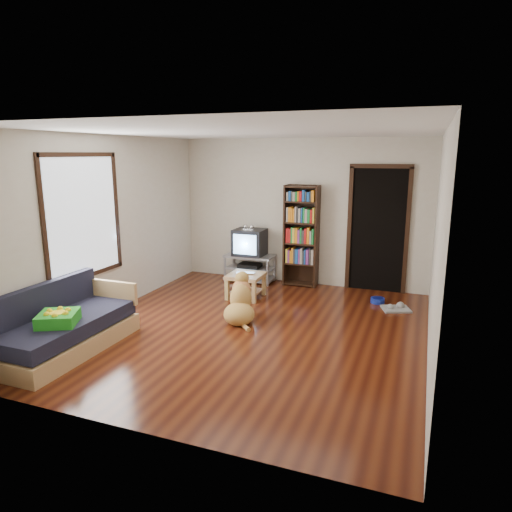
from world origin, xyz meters
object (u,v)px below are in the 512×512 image
(dog_bowl, at_px, (378,300))
(coffee_table, at_px, (246,281))
(grey_rag, at_px, (396,309))
(tv_stand, at_px, (250,267))
(crt_tv, at_px, (250,242))
(laptop, at_px, (245,274))
(dog, at_px, (240,303))
(bookshelf, at_px, (301,230))
(sofa, at_px, (65,329))
(green_cushion, at_px, (58,318))

(dog_bowl, xyz_separation_m, coffee_table, (-2.08, -0.48, 0.24))
(grey_rag, xyz_separation_m, tv_stand, (-2.68, 0.72, 0.25))
(crt_tv, bearing_deg, laptop, -73.15)
(dog_bowl, height_order, dog, dog)
(bookshelf, relative_size, sofa, 1.00)
(dog_bowl, xyz_separation_m, bookshelf, (-1.43, 0.56, 0.96))
(laptop, relative_size, tv_stand, 0.33)
(grey_rag, distance_m, tv_stand, 2.79)
(tv_stand, bearing_deg, crt_tv, 90.00)
(bookshelf, bearing_deg, laptop, -121.10)
(grey_rag, distance_m, dog, 2.41)
(crt_tv, bearing_deg, green_cushion, -102.41)
(coffee_table, bearing_deg, green_cushion, -111.73)
(tv_stand, bearing_deg, bookshelf, 5.63)
(dog_bowl, bearing_deg, sofa, -136.68)
(laptop, height_order, tv_stand, tv_stand)
(laptop, xyz_separation_m, dog_bowl, (2.08, 0.51, -0.37))
(sofa, bearing_deg, bookshelf, 62.68)
(grey_rag, height_order, crt_tv, crt_tv)
(sofa, relative_size, dog, 2.30)
(tv_stand, bearing_deg, sofa, -105.02)
(green_cushion, relative_size, bookshelf, 0.23)
(green_cushion, xyz_separation_m, dog_bowl, (3.23, 3.37, -0.45))
(green_cushion, relative_size, dog, 0.53)
(laptop, height_order, dog_bowl, laptop)
(dog_bowl, bearing_deg, green_cushion, -133.76)
(tv_stand, xyz_separation_m, bookshelf, (0.95, 0.09, 0.73))
(laptop, bearing_deg, sofa, -129.72)
(dog_bowl, distance_m, tv_stand, 2.44)
(green_cushion, bearing_deg, coffee_table, 41.16)
(grey_rag, height_order, sofa, sofa)
(tv_stand, height_order, bookshelf, bookshelf)
(tv_stand, height_order, coffee_table, tv_stand)
(dog_bowl, relative_size, tv_stand, 0.24)
(crt_tv, height_order, sofa, crt_tv)
(coffee_table, distance_m, dog, 1.06)
(grey_rag, distance_m, bookshelf, 2.15)
(crt_tv, distance_m, bookshelf, 0.99)
(grey_rag, relative_size, bookshelf, 0.22)
(grey_rag, bearing_deg, coffee_table, -174.45)
(sofa, xyz_separation_m, coffee_table, (1.28, 2.68, 0.02))
(dog_bowl, bearing_deg, coffee_table, -166.96)
(sofa, relative_size, coffee_table, 3.27)
(dog_bowl, relative_size, sofa, 0.12)
(coffee_table, bearing_deg, sofa, -115.46)
(green_cushion, distance_m, coffee_table, 3.12)
(sofa, bearing_deg, coffee_table, 64.54)
(coffee_table, bearing_deg, crt_tv, 107.34)
(grey_rag, bearing_deg, bookshelf, 154.89)
(green_cushion, xyz_separation_m, grey_rag, (3.53, 3.12, -0.47))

